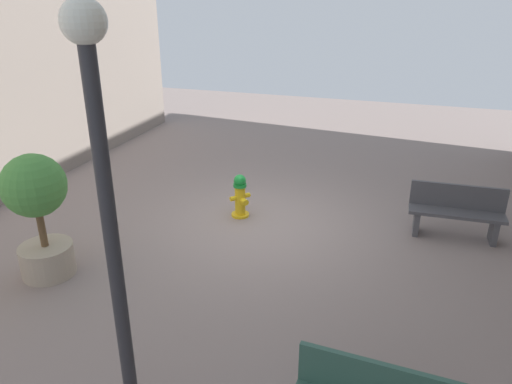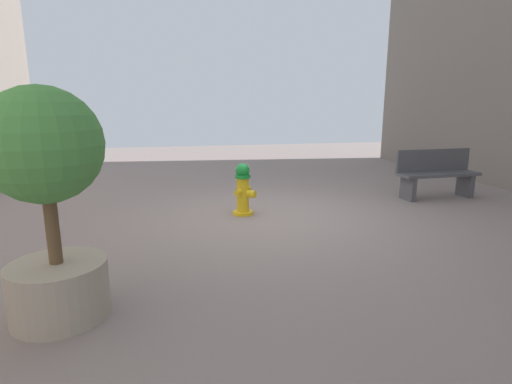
{
  "view_description": "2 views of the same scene",
  "coord_description": "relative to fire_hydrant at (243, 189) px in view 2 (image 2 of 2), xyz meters",
  "views": [
    {
      "loc": [
        -2.47,
        7.98,
        4.19
      ],
      "look_at": [
        0.08,
        0.17,
        0.73
      ],
      "focal_mm": 34.36,
      "sensor_mm": 36.0,
      "label": 1
    },
    {
      "loc": [
        1.7,
        6.14,
        1.82
      ],
      "look_at": [
        0.52,
        0.68,
        0.58
      ],
      "focal_mm": 27.88,
      "sensor_mm": 36.0,
      "label": 2
    }
  ],
  "objects": [
    {
      "name": "bench_near",
      "position": [
        -3.95,
        -0.42,
        0.06
      ],
      "size": [
        1.64,
        0.49,
        0.95
      ],
      "color": "#4C4C51",
      "rests_on": "ground_plane"
    },
    {
      "name": "ground_plane",
      "position": [
        -0.54,
        0.24,
        -0.43
      ],
      "size": [
        23.4,
        23.4,
        0.0
      ],
      "primitive_type": "plane",
      "color": "gray"
    },
    {
      "name": "fire_hydrant",
      "position": [
        0.0,
        0.0,
        0.0
      ],
      "size": [
        0.39,
        0.39,
        0.87
      ],
      "color": "gold",
      "rests_on": "ground_plane"
    },
    {
      "name": "planter_tree",
      "position": [
        2.15,
        2.92,
        0.71
      ],
      "size": [
        0.95,
        0.95,
        1.97
      ],
      "color": "tan",
      "rests_on": "ground_plane"
    }
  ]
}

